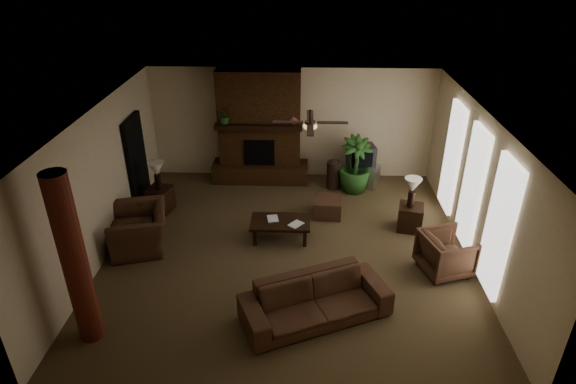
{
  "coord_description": "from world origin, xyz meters",
  "views": [
    {
      "loc": [
        0.29,
        -7.86,
        5.45
      ],
      "look_at": [
        0.0,
        0.4,
        1.1
      ],
      "focal_mm": 29.84,
      "sensor_mm": 36.0,
      "label": 1
    }
  ],
  "objects_px": {
    "armchair_right": "(447,251)",
    "tv_stand": "(361,174)",
    "armchair_left": "(138,223)",
    "lamp_left": "(157,171)",
    "floor_vase": "(334,172)",
    "floor_plant": "(354,176)",
    "coffee_table": "(280,223)",
    "side_table_left": "(160,199)",
    "ottoman": "(327,207)",
    "log_column": "(75,261)",
    "side_table_right": "(410,218)",
    "sofa": "(316,294)",
    "lamp_right": "(413,187)"
  },
  "relations": [
    {
      "from": "sofa",
      "to": "tv_stand",
      "type": "relative_size",
      "value": 2.79
    },
    {
      "from": "armchair_left",
      "to": "floor_plant",
      "type": "height_order",
      "value": "armchair_left"
    },
    {
      "from": "side_table_left",
      "to": "floor_plant",
      "type": "bearing_deg",
      "value": 14.03
    },
    {
      "from": "floor_vase",
      "to": "side_table_left",
      "type": "xyz_separation_m",
      "value": [
        -3.97,
        -1.25,
        -0.16
      ]
    },
    {
      "from": "sofa",
      "to": "armchair_left",
      "type": "relative_size",
      "value": 1.9
    },
    {
      "from": "coffee_table",
      "to": "side_table_right",
      "type": "bearing_deg",
      "value": 10.15
    },
    {
      "from": "coffee_table",
      "to": "sofa",
      "type": "bearing_deg",
      "value": -73.46
    },
    {
      "from": "coffee_table",
      "to": "floor_plant",
      "type": "height_order",
      "value": "floor_plant"
    },
    {
      "from": "armchair_left",
      "to": "lamp_right",
      "type": "distance_m",
      "value": 5.54
    },
    {
      "from": "armchair_left",
      "to": "ottoman",
      "type": "relative_size",
      "value": 2.08
    },
    {
      "from": "ottoman",
      "to": "lamp_left",
      "type": "distance_m",
      "value": 3.84
    },
    {
      "from": "log_column",
      "to": "side_table_right",
      "type": "xyz_separation_m",
      "value": [
        5.51,
        3.3,
        -1.12
      ]
    },
    {
      "from": "armchair_left",
      "to": "ottoman",
      "type": "xyz_separation_m",
      "value": [
        3.78,
        1.37,
        -0.35
      ]
    },
    {
      "from": "armchair_right",
      "to": "floor_plant",
      "type": "height_order",
      "value": "armchair_right"
    },
    {
      "from": "armchair_left",
      "to": "log_column",
      "type": "bearing_deg",
      "value": -16.81
    },
    {
      "from": "tv_stand",
      "to": "floor_plant",
      "type": "height_order",
      "value": "floor_plant"
    },
    {
      "from": "floor_vase",
      "to": "tv_stand",
      "type": "bearing_deg",
      "value": 20.85
    },
    {
      "from": "lamp_left",
      "to": "lamp_right",
      "type": "distance_m",
      "value": 5.47
    },
    {
      "from": "sofa",
      "to": "lamp_right",
      "type": "height_order",
      "value": "lamp_right"
    },
    {
      "from": "armchair_left",
      "to": "side_table_right",
      "type": "xyz_separation_m",
      "value": [
        5.5,
        0.85,
        -0.27
      ]
    },
    {
      "from": "armchair_left",
      "to": "lamp_left",
      "type": "bearing_deg",
      "value": 162.78
    },
    {
      "from": "tv_stand",
      "to": "floor_vase",
      "type": "height_order",
      "value": "floor_vase"
    },
    {
      "from": "armchair_left",
      "to": "tv_stand",
      "type": "height_order",
      "value": "armchair_left"
    },
    {
      "from": "armchair_left",
      "to": "side_table_left",
      "type": "bearing_deg",
      "value": 163.59
    },
    {
      "from": "log_column",
      "to": "floor_plant",
      "type": "distance_m",
      "value": 6.82
    },
    {
      "from": "floor_vase",
      "to": "side_table_right",
      "type": "relative_size",
      "value": 1.4
    },
    {
      "from": "tv_stand",
      "to": "ottoman",
      "type": "bearing_deg",
      "value": -94.45
    },
    {
      "from": "tv_stand",
      "to": "lamp_left",
      "type": "relative_size",
      "value": 1.31
    },
    {
      "from": "side_table_left",
      "to": "ottoman",
      "type": "bearing_deg",
      "value": -1.58
    },
    {
      "from": "ottoman",
      "to": "lamp_left",
      "type": "height_order",
      "value": "lamp_left"
    },
    {
      "from": "armchair_right",
      "to": "side_table_right",
      "type": "distance_m",
      "value": 1.52
    },
    {
      "from": "log_column",
      "to": "tv_stand",
      "type": "bearing_deg",
      "value": 49.18
    },
    {
      "from": "floor_vase",
      "to": "armchair_right",
      "type": "bearing_deg",
      "value": -60.42
    },
    {
      "from": "armchair_left",
      "to": "armchair_right",
      "type": "relative_size",
      "value": 1.43
    },
    {
      "from": "tv_stand",
      "to": "lamp_right",
      "type": "xyz_separation_m",
      "value": [
        0.78,
        -2.15,
        0.75
      ]
    },
    {
      "from": "floor_vase",
      "to": "lamp_right",
      "type": "bearing_deg",
      "value": -51.73
    },
    {
      "from": "armchair_left",
      "to": "coffee_table",
      "type": "relative_size",
      "value": 1.04
    },
    {
      "from": "armchair_right",
      "to": "tv_stand",
      "type": "xyz_separation_m",
      "value": [
        -1.18,
        3.6,
        -0.19
      ]
    },
    {
      "from": "sofa",
      "to": "lamp_left",
      "type": "xyz_separation_m",
      "value": [
        -3.44,
        3.36,
        0.54
      ]
    },
    {
      "from": "ottoman",
      "to": "floor_plant",
      "type": "bearing_deg",
      "value": 60.45
    },
    {
      "from": "floor_vase",
      "to": "ottoman",
      "type": "bearing_deg",
      "value": -98.25
    },
    {
      "from": "sofa",
      "to": "armchair_left",
      "type": "xyz_separation_m",
      "value": [
        -3.46,
        1.92,
        0.08
      ]
    },
    {
      "from": "floor_vase",
      "to": "floor_plant",
      "type": "distance_m",
      "value": 0.51
    },
    {
      "from": "tv_stand",
      "to": "floor_plant",
      "type": "bearing_deg",
      "value": -93.24
    },
    {
      "from": "armchair_right",
      "to": "floor_vase",
      "type": "height_order",
      "value": "armchair_right"
    },
    {
      "from": "armchair_left",
      "to": "floor_plant",
      "type": "relative_size",
      "value": 0.91
    },
    {
      "from": "ottoman",
      "to": "side_table_left",
      "type": "bearing_deg",
      "value": 178.42
    },
    {
      "from": "armchair_right",
      "to": "lamp_left",
      "type": "distance_m",
      "value": 6.22
    },
    {
      "from": "coffee_table",
      "to": "lamp_left",
      "type": "bearing_deg",
      "value": 158.67
    },
    {
      "from": "tv_stand",
      "to": "lamp_right",
      "type": "height_order",
      "value": "lamp_right"
    }
  ]
}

